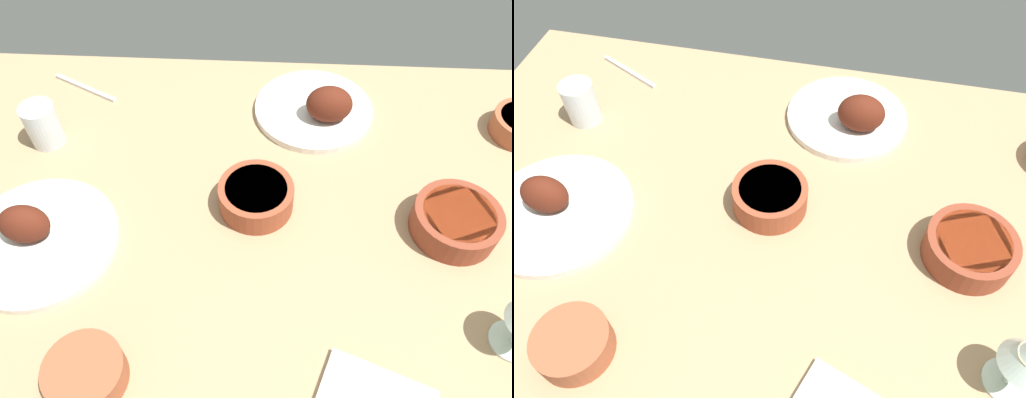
% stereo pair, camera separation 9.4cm
% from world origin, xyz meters
% --- Properties ---
extents(dining_table, '(1.40, 0.90, 0.04)m').
position_xyz_m(dining_table, '(0.00, 0.00, 0.02)').
color(dining_table, tan).
rests_on(dining_table, ground).
extents(plate_far_side, '(0.26, 0.26, 0.09)m').
position_xyz_m(plate_far_side, '(-0.12, -0.26, 0.06)').
color(plate_far_side, silver).
rests_on(plate_far_side, dining_table).
extents(plate_near_viewer, '(0.28, 0.28, 0.09)m').
position_xyz_m(plate_near_viewer, '(0.39, 0.11, 0.06)').
color(plate_near_viewer, silver).
rests_on(plate_near_viewer, dining_table).
extents(bowl_sauce, '(0.16, 0.16, 0.05)m').
position_xyz_m(bowl_sauce, '(-0.36, 0.04, 0.07)').
color(bowl_sauce, brown).
rests_on(bowl_sauce, dining_table).
extents(bowl_onions, '(0.14, 0.14, 0.05)m').
position_xyz_m(bowl_onions, '(-0.00, -0.00, 0.07)').
color(bowl_onions, brown).
rests_on(bowl_onions, dining_table).
extents(bowl_soup, '(0.12, 0.12, 0.05)m').
position_xyz_m(bowl_soup, '(0.23, 0.34, 0.07)').
color(bowl_soup, '#A35133').
rests_on(bowl_soup, dining_table).
extents(water_tumbler, '(0.07, 0.07, 0.09)m').
position_xyz_m(water_tumbler, '(0.45, -0.15, 0.09)').
color(water_tumbler, silver).
rests_on(water_tumbler, dining_table).
extents(fork_loose, '(0.16, 0.09, 0.01)m').
position_xyz_m(fork_loose, '(0.42, -0.32, 0.04)').
color(fork_loose, silver).
rests_on(fork_loose, dining_table).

